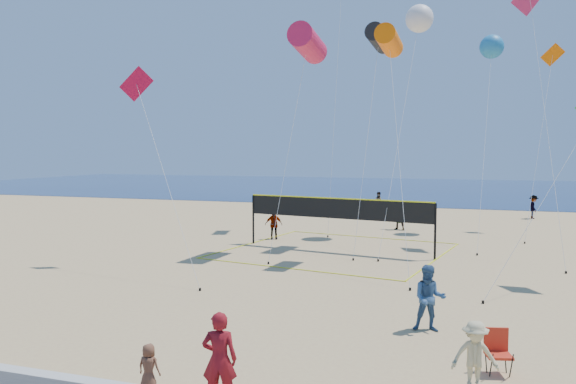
% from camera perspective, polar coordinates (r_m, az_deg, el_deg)
% --- Properties ---
extents(ground, '(120.00, 120.00, 0.00)m').
position_cam_1_polar(ground, '(12.72, 2.51, -17.97)').
color(ground, tan).
rests_on(ground, ground).
extents(ocean, '(140.00, 50.00, 0.03)m').
position_cam_1_polar(ocean, '(73.57, 15.79, 0.31)').
color(ocean, navy).
rests_on(ocean, ground).
extents(woman, '(0.75, 0.59, 1.82)m').
position_cam_1_polar(woman, '(11.02, -6.97, -16.52)').
color(woman, maroon).
rests_on(woman, ground).
extents(toddler, '(0.42, 0.28, 0.83)m').
position_cam_1_polar(toddler, '(10.58, -13.96, -16.89)').
color(toddler, brown).
rests_on(toddler, seawall).
extents(bystander_a, '(0.94, 0.78, 1.78)m').
position_cam_1_polar(bystander_a, '(15.63, 14.17, -10.42)').
color(bystander_a, '#345782').
rests_on(bystander_a, ground).
extents(bystander_b, '(1.02, 0.73, 1.44)m').
position_cam_1_polar(bystander_b, '(12.21, 18.45, -15.56)').
color(bystander_b, '#CABA86').
rests_on(bystander_b, ground).
extents(far_person_0, '(1.02, 0.77, 1.60)m').
position_cam_1_polar(far_person_0, '(30.57, -1.47, -3.32)').
color(far_person_0, gray).
rests_on(far_person_0, ground).
extents(far_person_1, '(1.64, 0.72, 1.71)m').
position_cam_1_polar(far_person_1, '(34.93, 11.30, -2.37)').
color(far_person_1, gray).
rests_on(far_person_1, ground).
extents(far_person_3, '(0.96, 0.85, 1.65)m').
position_cam_1_polar(far_person_3, '(43.78, 9.25, -1.07)').
color(far_person_3, gray).
rests_on(far_person_3, ground).
extents(far_person_4, '(0.70, 1.12, 1.67)m').
position_cam_1_polar(far_person_4, '(43.35, 23.67, -1.41)').
color(far_person_4, gray).
rests_on(far_person_4, ground).
extents(camp_chair, '(0.62, 0.73, 1.07)m').
position_cam_1_polar(camp_chair, '(13.35, 20.50, -14.67)').
color(camp_chair, red).
rests_on(camp_chair, ground).
extents(volleyball_net, '(11.09, 10.97, 2.57)m').
position_cam_1_polar(volleyball_net, '(26.97, 4.98, -2.27)').
color(volleyball_net, black).
rests_on(volleyball_net, ground).
extents(kite_0, '(1.40, 4.71, 10.54)m').
position_cam_1_polar(kite_0, '(26.85, 2.02, 14.86)').
color(kite_0, '#CA1A46').
rests_on(kite_0, ground).
extents(kite_1, '(1.12, 5.67, 11.03)m').
position_cam_1_polar(kite_1, '(29.35, 9.25, 15.14)').
color(kite_1, black).
rests_on(kite_1, ground).
extents(kite_2, '(2.12, 6.36, 10.10)m').
position_cam_1_polar(kite_2, '(25.29, 10.23, 14.86)').
color(kite_2, '#FF6603').
rests_on(kite_2, ground).
extents(kite_3, '(5.49, 3.82, 8.35)m').
position_cam_1_polar(kite_3, '(24.43, -14.82, 9.50)').
color(kite_3, red).
rests_on(kite_3, ground).
extents(kite_5, '(1.96, 7.61, 13.56)m').
position_cam_1_polar(kite_5, '(31.59, 23.45, 16.95)').
color(kite_5, '#D12554').
rests_on(kite_5, ground).
extents(kite_6, '(2.01, 9.65, 12.97)m').
position_cam_1_polar(kite_6, '(33.67, 13.21, 16.77)').
color(kite_6, white).
rests_on(kite_6, ground).
extents(kite_7, '(1.73, 9.58, 11.62)m').
position_cam_1_polar(kite_7, '(36.16, 19.99, 13.69)').
color(kite_7, '#1F75B2').
rests_on(kite_7, ground).
extents(kite_9, '(2.48, 6.47, 11.26)m').
position_cam_1_polar(kite_9, '(37.52, 25.12, 11.26)').
color(kite_9, '#FF6603').
rests_on(kite_9, ground).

